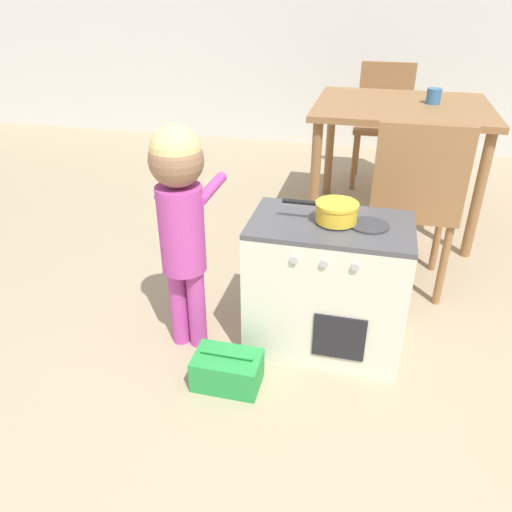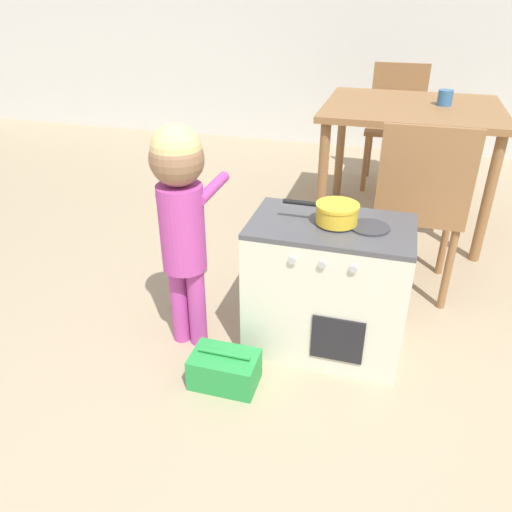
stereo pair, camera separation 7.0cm
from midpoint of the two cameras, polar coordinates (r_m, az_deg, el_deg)
name	(u,v)px [view 2 (the right image)]	position (r m, az deg, el deg)	size (l,w,h in m)	color
play_kitchen	(327,287)	(2.04, 9.09, -3.54)	(0.62, 0.39, 0.57)	silver
toy_pot	(336,212)	(1.88, 10.24, 4.96)	(0.29, 0.16, 0.07)	yellow
child_figure	(181,205)	(1.89, -7.52, 5.85)	(0.20, 0.37, 0.94)	#BC429E
toy_basket	(225,369)	(1.95, -2.54, -12.81)	(0.25, 0.16, 0.15)	green
dining_table	(411,123)	(3.15, 17.89, 14.29)	(1.00, 0.88, 0.74)	olive
dining_chair_near	(419,205)	(2.42, 18.94, 5.48)	(0.39, 0.39, 0.86)	olive
dining_chair_far	(395,122)	(3.91, 16.11, 14.52)	(0.39, 0.39, 0.86)	olive
cup_on_table	(445,98)	(3.17, 21.43, 16.49)	(0.08, 0.08, 0.09)	teal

